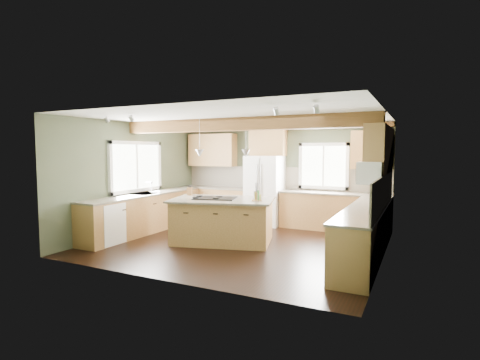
% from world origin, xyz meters
% --- Properties ---
extents(floor, '(5.60, 5.60, 0.00)m').
position_xyz_m(floor, '(0.00, 0.00, 0.00)').
color(floor, black).
rests_on(floor, ground).
extents(ceiling, '(5.60, 5.60, 0.00)m').
position_xyz_m(ceiling, '(0.00, 0.00, 2.60)').
color(ceiling, silver).
rests_on(ceiling, wall_back).
extents(wall_back, '(5.60, 0.00, 5.60)m').
position_xyz_m(wall_back, '(0.00, 2.50, 1.30)').
color(wall_back, '#424C36').
rests_on(wall_back, ground).
extents(wall_left, '(0.00, 5.00, 5.00)m').
position_xyz_m(wall_left, '(-2.80, 0.00, 1.30)').
color(wall_left, '#424C36').
rests_on(wall_left, ground).
extents(wall_right, '(0.00, 5.00, 5.00)m').
position_xyz_m(wall_right, '(2.80, 0.00, 1.30)').
color(wall_right, '#424C36').
rests_on(wall_right, ground).
extents(ceiling_beam, '(5.55, 0.26, 0.26)m').
position_xyz_m(ceiling_beam, '(0.00, -0.01, 2.47)').
color(ceiling_beam, brown).
rests_on(ceiling_beam, ceiling).
extents(soffit_trim, '(5.55, 0.20, 0.10)m').
position_xyz_m(soffit_trim, '(0.00, 2.40, 2.54)').
color(soffit_trim, brown).
rests_on(soffit_trim, ceiling).
extents(backsplash_back, '(5.58, 0.03, 0.58)m').
position_xyz_m(backsplash_back, '(0.00, 2.48, 1.21)').
color(backsplash_back, brown).
rests_on(backsplash_back, wall_back).
extents(backsplash_right, '(0.03, 3.70, 0.58)m').
position_xyz_m(backsplash_right, '(2.78, 0.05, 1.21)').
color(backsplash_right, brown).
rests_on(backsplash_right, wall_right).
extents(base_cab_back_left, '(2.02, 0.60, 0.88)m').
position_xyz_m(base_cab_back_left, '(-1.79, 2.20, 0.44)').
color(base_cab_back_left, brown).
rests_on(base_cab_back_left, floor).
extents(counter_back_left, '(2.06, 0.64, 0.04)m').
position_xyz_m(counter_back_left, '(-1.79, 2.20, 0.90)').
color(counter_back_left, '#463F33').
rests_on(counter_back_left, base_cab_back_left).
extents(base_cab_back_right, '(2.62, 0.60, 0.88)m').
position_xyz_m(base_cab_back_right, '(1.49, 2.20, 0.44)').
color(base_cab_back_right, brown).
rests_on(base_cab_back_right, floor).
extents(counter_back_right, '(2.66, 0.64, 0.04)m').
position_xyz_m(counter_back_right, '(1.49, 2.20, 0.90)').
color(counter_back_right, '#463F33').
rests_on(counter_back_right, base_cab_back_right).
extents(base_cab_left, '(0.60, 3.70, 0.88)m').
position_xyz_m(base_cab_left, '(-2.50, 0.05, 0.44)').
color(base_cab_left, brown).
rests_on(base_cab_left, floor).
extents(counter_left, '(0.64, 3.74, 0.04)m').
position_xyz_m(counter_left, '(-2.50, 0.05, 0.90)').
color(counter_left, '#463F33').
rests_on(counter_left, base_cab_left).
extents(base_cab_right, '(0.60, 3.70, 0.88)m').
position_xyz_m(base_cab_right, '(2.50, 0.05, 0.44)').
color(base_cab_right, brown).
rests_on(base_cab_right, floor).
extents(counter_right, '(0.64, 3.74, 0.04)m').
position_xyz_m(counter_right, '(2.50, 0.05, 0.90)').
color(counter_right, '#463F33').
rests_on(counter_right, base_cab_right).
extents(upper_cab_back_left, '(1.40, 0.35, 0.90)m').
position_xyz_m(upper_cab_back_left, '(-1.99, 2.33, 1.95)').
color(upper_cab_back_left, brown).
rests_on(upper_cab_back_left, wall_back).
extents(upper_cab_over_fridge, '(0.96, 0.35, 0.70)m').
position_xyz_m(upper_cab_over_fridge, '(-0.30, 2.33, 2.15)').
color(upper_cab_over_fridge, brown).
rests_on(upper_cab_over_fridge, wall_back).
extents(upper_cab_right, '(0.35, 2.20, 0.90)m').
position_xyz_m(upper_cab_right, '(2.62, 0.90, 1.95)').
color(upper_cab_right, brown).
rests_on(upper_cab_right, wall_right).
extents(upper_cab_back_corner, '(0.90, 0.35, 0.90)m').
position_xyz_m(upper_cab_back_corner, '(2.30, 2.33, 1.95)').
color(upper_cab_back_corner, brown).
rests_on(upper_cab_back_corner, wall_back).
extents(window_left, '(0.04, 1.60, 1.05)m').
position_xyz_m(window_left, '(-2.78, 0.05, 1.55)').
color(window_left, white).
rests_on(window_left, wall_left).
extents(window_back, '(1.10, 0.04, 1.00)m').
position_xyz_m(window_back, '(1.15, 2.48, 1.55)').
color(window_back, white).
rests_on(window_back, wall_back).
extents(sink, '(0.50, 0.65, 0.03)m').
position_xyz_m(sink, '(-2.50, 0.05, 0.91)').
color(sink, '#262628').
rests_on(sink, counter_left).
extents(faucet, '(0.02, 0.02, 0.28)m').
position_xyz_m(faucet, '(-2.32, 0.05, 1.05)').
color(faucet, '#B2B2B7').
rests_on(faucet, sink).
extents(dishwasher, '(0.60, 0.60, 0.84)m').
position_xyz_m(dishwasher, '(-2.49, -1.25, 0.43)').
color(dishwasher, white).
rests_on(dishwasher, floor).
extents(oven, '(0.60, 0.72, 0.84)m').
position_xyz_m(oven, '(2.49, -1.25, 0.43)').
color(oven, white).
rests_on(oven, floor).
extents(microwave, '(0.40, 0.70, 0.38)m').
position_xyz_m(microwave, '(2.58, -0.05, 1.55)').
color(microwave, white).
rests_on(microwave, wall_right).
extents(pendant_left, '(0.18, 0.18, 0.16)m').
position_xyz_m(pendant_left, '(-0.86, -0.14, 1.88)').
color(pendant_left, '#B2B2B7').
rests_on(pendant_left, ceiling).
extents(pendant_right, '(0.18, 0.18, 0.16)m').
position_xyz_m(pendant_right, '(0.09, 0.12, 1.88)').
color(pendant_right, '#B2B2B7').
rests_on(pendant_right, ceiling).
extents(refrigerator, '(0.90, 0.74, 1.80)m').
position_xyz_m(refrigerator, '(-0.30, 2.12, 0.90)').
color(refrigerator, white).
rests_on(refrigerator, floor).
extents(island, '(2.24, 1.70, 0.88)m').
position_xyz_m(island, '(-0.39, -0.01, 0.44)').
color(island, brown).
rests_on(island, floor).
extents(island_top, '(2.40, 1.86, 0.04)m').
position_xyz_m(island_top, '(-0.39, -0.01, 0.90)').
color(island_top, '#463F33').
rests_on(island_top, island).
extents(cooktop, '(0.98, 0.78, 0.02)m').
position_xyz_m(cooktop, '(-0.54, -0.06, 0.93)').
color(cooktop, black).
rests_on(cooktop, island_top).
extents(knife_block, '(0.12, 0.09, 0.18)m').
position_xyz_m(knife_block, '(-1.35, 0.20, 1.01)').
color(knife_block, brown).
rests_on(knife_block, island_top).
extents(utensil_crock, '(0.12, 0.12, 0.15)m').
position_xyz_m(utensil_crock, '(0.21, 0.39, 1.00)').
color(utensil_crock, '#403733').
rests_on(utensil_crock, island_top).
extents(bottle_tray, '(0.23, 0.23, 0.20)m').
position_xyz_m(bottle_tray, '(0.38, 0.03, 1.02)').
color(bottle_tray, brown).
rests_on(bottle_tray, island_top).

